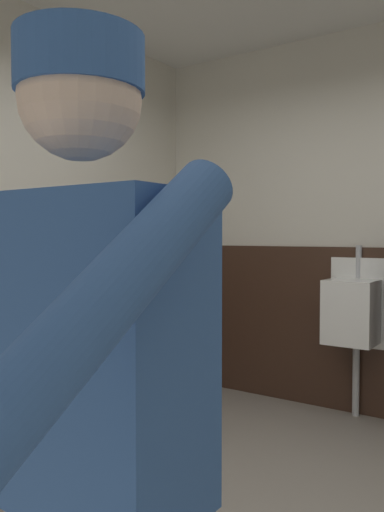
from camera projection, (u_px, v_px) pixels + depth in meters
name	position (u px, v px, depth m)	size (l,w,h in m)	color
wall_back	(376.00, 222.00, 3.78)	(4.15, 0.12, 2.82)	beige
wainscot_band_back	(372.00, 332.00, 3.75)	(3.55, 0.03, 1.23)	#382319
urinal_left	(353.00, 311.00, 3.68)	(0.40, 0.34, 1.24)	white
person	(80.00, 398.00, 0.99)	(0.70, 0.60, 1.68)	#2D3342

